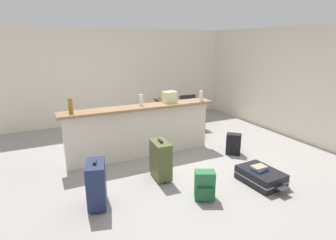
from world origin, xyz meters
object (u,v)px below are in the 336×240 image
object	(u,v)px
bottle_white	(141,100)
dining_table	(179,103)
bottle_amber	(70,106)
book_stack	(259,168)
bottle_clear	(201,96)
suitcase_flat_black	(261,176)
dining_chair_near_partition	(190,113)
grocery_bag	(170,97)
suitcase_upright_navy	(96,184)
suitcase_upright_olive	(161,159)
backpack_green	(205,186)
backpack_black	(233,144)

from	to	relation	value
bottle_white	dining_table	xyz separation A→B (m)	(1.53, 1.33, -0.46)
bottle_amber	book_stack	world-z (taller)	bottle_amber
bottle_clear	suitcase_flat_black	distance (m)	2.02
suitcase_flat_black	book_stack	size ratio (longest dim) A/B	3.48
bottle_clear	dining_table	bearing A→B (deg)	79.35
bottle_white	dining_chair_near_partition	world-z (taller)	bottle_white
bottle_amber	bottle_clear	distance (m)	2.52
bottle_white	grocery_bag	xyz separation A→B (m)	(0.61, 0.02, 0.00)
suitcase_upright_navy	suitcase_upright_olive	size ratio (longest dim) A/B	1.00
dining_table	backpack_green	xyz separation A→B (m)	(-1.29, -3.19, -0.44)
dining_chair_near_partition	backpack_green	world-z (taller)	dining_chair_near_partition
suitcase_flat_black	backpack_black	distance (m)	1.20
suitcase_upright_navy	book_stack	xyz separation A→B (m)	(2.43, -0.47, -0.08)
book_stack	suitcase_upright_olive	bearing A→B (deg)	148.47
grocery_bag	suitcase_flat_black	xyz separation A→B (m)	(0.69, -1.88, -1.00)
dining_chair_near_partition	bottle_white	bearing A→B (deg)	-152.32
bottle_white	dining_chair_near_partition	size ratio (longest dim) A/B	0.23
bottle_clear	suitcase_upright_navy	world-z (taller)	bottle_clear
suitcase_upright_olive	suitcase_upright_navy	bearing A→B (deg)	-162.46
dining_table	book_stack	bearing A→B (deg)	-94.76
dining_chair_near_partition	backpack_black	world-z (taller)	dining_chair_near_partition
dining_table	suitcase_flat_black	world-z (taller)	dining_table
bottle_amber	suitcase_flat_black	bearing A→B (deg)	-36.08
backpack_green	suitcase_upright_navy	bearing A→B (deg)	161.03
grocery_bag	backpack_black	distance (m)	1.58
backpack_black	backpack_green	world-z (taller)	same
bottle_amber	bottle_white	bearing A→B (deg)	0.11
backpack_black	suitcase_upright_olive	xyz separation A→B (m)	(-1.72, -0.31, 0.13)
bottle_white	backpack_black	world-z (taller)	bottle_white
grocery_bag	suitcase_upright_navy	distance (m)	2.39
suitcase_flat_black	suitcase_upright_olive	distance (m)	1.61
bottle_white	suitcase_flat_black	distance (m)	2.47
grocery_bag	suitcase_upright_olive	distance (m)	1.47
bottle_white	suitcase_upright_navy	world-z (taller)	bottle_white
bottle_white	suitcase_flat_black	xyz separation A→B (m)	(1.29, -1.86, -1.00)
bottle_amber	grocery_bag	bearing A→B (deg)	0.78
bottle_white	grocery_bag	bearing A→B (deg)	2.16
bottle_clear	suitcase_flat_black	bearing A→B (deg)	-88.86
grocery_bag	dining_table	bearing A→B (deg)	54.93
suitcase_upright_navy	backpack_black	world-z (taller)	suitcase_upright_navy
dining_table	suitcase_upright_navy	size ratio (longest dim) A/B	1.64
book_stack	dining_chair_near_partition	bearing A→B (deg)	84.47
grocery_bag	bottle_amber	bearing A→B (deg)	-179.22
suitcase_upright_navy	backpack_black	xyz separation A→B (m)	(2.82, 0.65, -0.13)
bottle_white	backpack_black	distance (m)	2.02
bottle_white	backpack_green	xyz separation A→B (m)	(0.24, -1.86, -0.91)
suitcase_upright_navy	suitcase_flat_black	bearing A→B (deg)	-11.12
bottle_clear	book_stack	bearing A→B (deg)	-89.87
bottle_amber	bottle_clear	xyz separation A→B (m)	(2.51, -0.09, -0.03)
suitcase_flat_black	backpack_green	distance (m)	1.06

